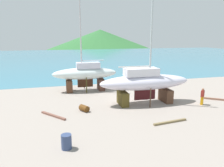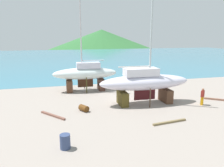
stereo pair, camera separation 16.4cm
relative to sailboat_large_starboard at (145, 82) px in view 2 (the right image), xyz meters
The scene contains 11 objects.
ground_plane 2.47m from the sailboat_large_starboard, 146.44° to the right, with size 41.34×41.34×0.00m, color gray.
sea_water 47.12m from the sailboat_large_starboard, 91.29° to the left, with size 149.58×74.85×0.01m, color teal.
headland_hill 141.45m from the sailboat_large_starboard, 79.68° to the left, with size 115.93×115.93×21.43m, color #316B35.
sailboat_large_starboard is the anchor object (origin of this frame).
sailboat_small_center 8.08m from the sailboat_large_starboard, 127.00° to the left, with size 7.71×2.47×12.06m.
worker 5.66m from the sailboat_large_starboard, 20.17° to the right, with size 0.49×0.46×1.64m.
barrel_tipped_center 6.38m from the sailboat_large_starboard, behind, with size 0.54×0.54×0.90m, color #5B3412.
barrel_blue_faded 10.71m from the sailboat_large_starboard, 138.79° to the right, with size 0.61×0.61×0.89m, color navy.
timber_long_aft 5.50m from the sailboat_large_starboard, 90.66° to the right, with size 2.92×0.18×0.15m, color olive.
timber_plank_far 9.05m from the sailboat_large_starboard, behind, with size 2.89×0.20×0.15m, color brown.
timber_long_fore 7.84m from the sailboat_large_starboard, ahead, with size 2.03×0.20×0.17m, color #8E604C.
Camera 2 is at (-7.19, -20.21, 6.55)m, focal length 34.66 mm.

